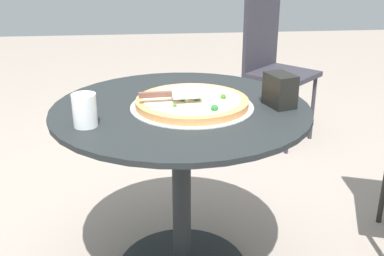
{
  "coord_description": "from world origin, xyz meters",
  "views": [
    {
      "loc": [
        0.11,
        1.54,
        1.22
      ],
      "look_at": [
        -0.04,
        0.01,
        0.6
      ],
      "focal_mm": 44.44,
      "sensor_mm": 36.0,
      "label": 1
    }
  ],
  "objects": [
    {
      "name": "pizza_server",
      "position": [
        0.04,
        0.03,
        0.74
      ],
      "size": [
        0.21,
        0.09,
        0.02
      ],
      "color": "silver",
      "rests_on": "pizza_on_tray"
    },
    {
      "name": "drinking_cup",
      "position": [
        0.3,
        0.15,
        0.73
      ],
      "size": [
        0.07,
        0.07,
        0.1
      ],
      "primitive_type": "cylinder",
      "color": "white",
      "rests_on": "patio_table"
    },
    {
      "name": "patio_table",
      "position": [
        0.0,
        0.0,
        0.49
      ],
      "size": [
        0.89,
        0.89,
        0.68
      ],
      "color": "black",
      "rests_on": "ground"
    },
    {
      "name": "pizza_on_tray",
      "position": [
        -0.04,
        0.01,
        0.7
      ],
      "size": [
        0.42,
        0.42,
        0.05
      ],
      "color": "silver",
      "rests_on": "patio_table"
    },
    {
      "name": "napkin_dispenser",
      "position": [
        -0.34,
        0.03,
        0.74
      ],
      "size": [
        0.11,
        0.13,
        0.11
      ],
      "primitive_type": "cube",
      "rotation": [
        0.0,
        0.0,
        1.89
      ],
      "color": "black",
      "rests_on": "patio_table"
    },
    {
      "name": "patio_chair_far",
      "position": [
        -0.67,
        -1.3,
        0.53
      ],
      "size": [
        0.51,
        0.51,
        0.93
      ],
      "color": "#2E2C35",
      "rests_on": "ground"
    }
  ]
}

